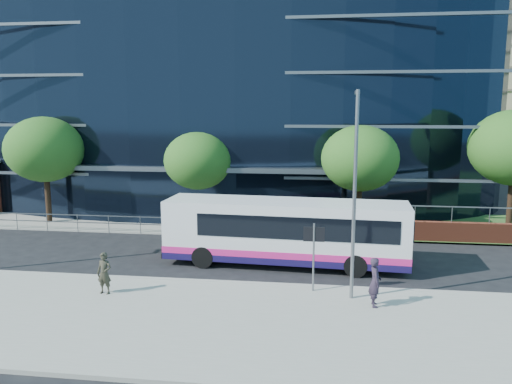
# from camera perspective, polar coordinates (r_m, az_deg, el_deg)

# --- Properties ---
(ground) EXTENTS (200.00, 200.00, 0.00)m
(ground) POSITION_cam_1_polar(r_m,az_deg,el_deg) (22.84, -4.93, -9.58)
(ground) COLOR black
(ground) RESTS_ON ground
(pavement_near) EXTENTS (80.00, 8.00, 0.15)m
(pavement_near) POSITION_cam_1_polar(r_m,az_deg,el_deg) (18.30, -8.41, -14.37)
(pavement_near) COLOR gray
(pavement_near) RESTS_ON ground
(kerb) EXTENTS (80.00, 0.25, 0.16)m
(kerb) POSITION_cam_1_polar(r_m,az_deg,el_deg) (21.89, -5.51, -10.22)
(kerb) COLOR gray
(kerb) RESTS_ON ground
(yellow_line_outer) EXTENTS (80.00, 0.08, 0.01)m
(yellow_line_outer) POSITION_cam_1_polar(r_m,az_deg,el_deg) (22.10, -5.39, -10.23)
(yellow_line_outer) COLOR gold
(yellow_line_outer) RESTS_ON ground
(yellow_line_inner) EXTENTS (80.00, 0.08, 0.01)m
(yellow_line_inner) POSITION_cam_1_polar(r_m,az_deg,el_deg) (22.24, -5.30, -10.10)
(yellow_line_inner) COLOR gold
(yellow_line_inner) RESTS_ON ground
(far_forecourt) EXTENTS (50.00, 8.00, 0.10)m
(far_forecourt) POSITION_cam_1_polar(r_m,az_deg,el_deg) (34.62, -10.73, -3.03)
(far_forecourt) COLOR gray
(far_forecourt) RESTS_ON ground
(glass_office) EXTENTS (44.00, 23.10, 16.00)m
(glass_office) POSITION_cam_1_polar(r_m,az_deg,el_deg) (42.82, -4.30, 10.18)
(glass_office) COLOR black
(glass_office) RESTS_ON ground
(guard_railings) EXTENTS (24.00, 0.05, 1.10)m
(guard_railings) POSITION_cam_1_polar(r_m,az_deg,el_deg) (31.53, -16.51, -3.05)
(guard_railings) COLOR slate
(guard_railings) RESTS_ON ground
(street_sign) EXTENTS (0.85, 0.09, 2.80)m
(street_sign) POSITION_cam_1_polar(r_m,az_deg,el_deg) (20.18, 6.62, -5.79)
(street_sign) COLOR slate
(street_sign) RESTS_ON pavement_near
(tree_far_a) EXTENTS (4.95, 4.95, 6.98)m
(tree_far_a) POSITION_cam_1_polar(r_m,az_deg,el_deg) (35.01, -23.01, 4.49)
(tree_far_a) COLOR black
(tree_far_a) RESTS_ON ground
(tree_far_b) EXTENTS (4.29, 4.29, 6.05)m
(tree_far_b) POSITION_cam_1_polar(r_m,az_deg,el_deg) (31.70, -6.64, 3.55)
(tree_far_b) COLOR black
(tree_far_b) RESTS_ON ground
(tree_far_c) EXTENTS (4.62, 4.62, 6.51)m
(tree_far_c) POSITION_cam_1_polar(r_m,az_deg,el_deg) (30.29, 11.81, 3.76)
(tree_far_c) COLOR black
(tree_far_c) RESTS_ON ground
(tree_dist_e) EXTENTS (4.62, 4.62, 6.51)m
(tree_dist_e) POSITION_cam_1_polar(r_m,az_deg,el_deg) (64.09, 25.17, 5.97)
(tree_dist_e) COLOR black
(tree_dist_e) RESTS_ON ground
(streetlight_east) EXTENTS (0.15, 0.77, 8.00)m
(streetlight_east) POSITION_cam_1_polar(r_m,az_deg,el_deg) (19.17, 11.21, 0.29)
(streetlight_east) COLOR slate
(streetlight_east) RESTS_ON pavement_near
(city_bus) EXTENTS (11.68, 3.31, 3.13)m
(city_bus) POSITION_cam_1_polar(r_m,az_deg,el_deg) (23.93, 3.59, -4.53)
(city_bus) COLOR silver
(city_bus) RESTS_ON ground
(pedestrian) EXTENTS (0.49, 0.71, 1.87)m
(pedestrian) POSITION_cam_1_polar(r_m,az_deg,el_deg) (19.35, 13.45, -9.97)
(pedestrian) COLOR #271E2D
(pedestrian) RESTS_ON pavement_near
(pedestrian_b) EXTENTS (0.65, 0.47, 1.68)m
(pedestrian_b) POSITION_cam_1_polar(r_m,az_deg,el_deg) (20.97, -16.94, -8.87)
(pedestrian_b) COLOR #2E2C20
(pedestrian_b) RESTS_ON pavement_near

